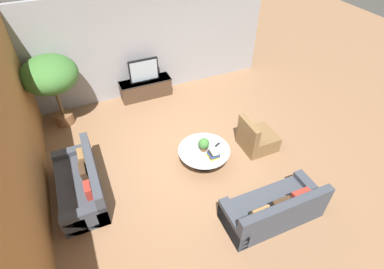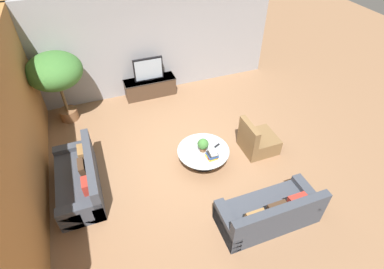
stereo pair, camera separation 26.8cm
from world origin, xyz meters
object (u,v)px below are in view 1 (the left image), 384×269
media_console (146,88)px  potted_plant_tabletop (204,144)px  armchair_wicker (256,139)px  television (144,70)px  coffee_table (204,153)px  couch_near_entry (274,209)px  couch_by_wall (81,184)px  potted_palm_tall (50,77)px

media_console → potted_plant_tabletop: size_ratio=4.65×
media_console → armchair_wicker: (1.83, -3.25, -0.01)m
television → coffee_table: 3.28m
coffee_table → couch_near_entry: bearing=-73.3°
media_console → couch_by_wall: (-2.30, -3.03, 0.00)m
coffee_table → armchair_wicker: bearing=-2.2°
couch_by_wall → potted_palm_tall: 2.90m
media_console → potted_plant_tabletop: 3.24m
media_console → couch_near_entry: 5.23m
coffee_table → armchair_wicker: (1.39, -0.05, -0.00)m
potted_palm_tall → armchair_wicker: bearing=-34.3°
media_console → coffee_table: (0.44, -3.20, -0.01)m
coffee_table → couch_near_entry: 2.02m
television → armchair_wicker: bearing=-60.6°
television → coffee_table: bearing=-82.2°
potted_palm_tall → potted_plant_tabletop: bearing=-45.1°
couch_near_entry → armchair_wicker: size_ratio=2.25×
television → couch_near_entry: television is taller
couch_by_wall → potted_plant_tabletop: size_ratio=5.93×
coffee_table → armchair_wicker: size_ratio=1.39×
television → couch_near_entry: (1.02, -5.12, -0.59)m
couch_by_wall → armchair_wicker: size_ratio=2.26×
potted_plant_tabletop → couch_by_wall: bearing=176.4°
media_console → television: (-0.00, -0.00, 0.60)m
couch_near_entry → potted_palm_tall: (-3.42, 4.76, 1.15)m
armchair_wicker → television: bearing=29.4°
coffee_table → potted_palm_tall: 4.18m
media_console → armchair_wicker: armchair_wicker is taller
coffee_table → armchair_wicker: armchair_wicker is taller
potted_plant_tabletop → media_console: bearing=97.5°
potted_plant_tabletop → armchair_wicker: bearing=-2.1°
media_console → potted_palm_tall: 2.69m
armchair_wicker → couch_by_wall: bearing=86.9°
television → potted_palm_tall: (-2.41, -0.36, 0.55)m
couch_near_entry → potted_plant_tabletop: (-0.59, 1.93, 0.28)m
armchair_wicker → potted_plant_tabletop: size_ratio=2.62×
media_console → coffee_table: 3.22m
potted_palm_tall → media_console: bearing=8.5°
potted_palm_tall → potted_plant_tabletop: 4.10m
television → potted_palm_tall: size_ratio=0.44×
armchair_wicker → potted_plant_tabletop: 1.44m
media_console → couch_by_wall: couch_by_wall is taller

